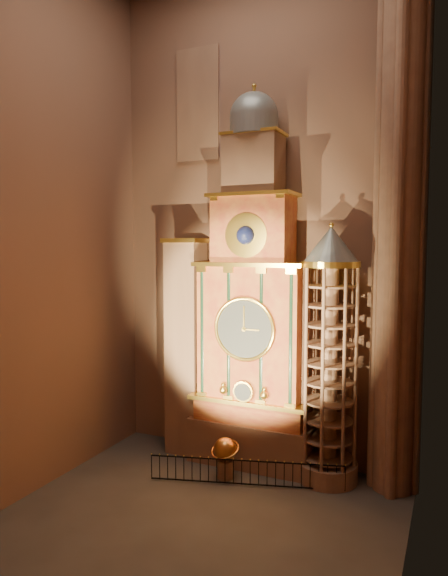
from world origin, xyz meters
The scene contains 11 objects.
floor centered at (0.00, 0.00, 0.00)m, with size 14.00×14.00×0.00m, color #383330.
wall_back centered at (0.00, 6.00, 11.00)m, with size 22.00×22.00×0.00m, color brown.
wall_left centered at (-7.00, 0.00, 11.00)m, with size 22.00×22.00×0.00m, color brown.
wall_right centered at (7.00, 0.00, 11.00)m, with size 22.00×22.00×0.00m, color brown.
astronomical_clock centered at (0.00, 4.96, 6.68)m, with size 5.60×2.41×16.70m.
portrait_tower centered at (-3.40, 4.98, 5.15)m, with size 1.80×1.60×10.20m.
stair_turret centered at (3.50, 4.70, 5.27)m, with size 2.50×2.50×10.80m.
gothic_pier centered at (6.10, 5.00, 11.00)m, with size 2.04×2.04×22.00m.
stained_glass_window centered at (-3.20, 5.92, 16.50)m, with size 2.20×0.14×5.20m.
celestial_globe centered at (-0.48, 3.04, 1.06)m, with size 1.43×1.38×1.76m.
iron_railing centered at (0.59, 2.73, 0.57)m, with size 7.66×2.31×1.05m.
Camera 1 is at (8.18, -16.15, 9.85)m, focal length 32.00 mm.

